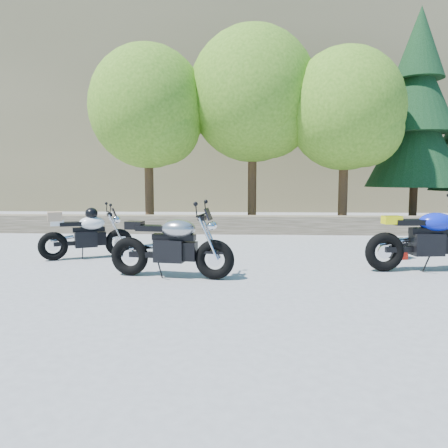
% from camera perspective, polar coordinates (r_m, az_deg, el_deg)
% --- Properties ---
extents(ground, '(90.00, 90.00, 0.00)m').
position_cam_1_polar(ground, '(6.90, -2.08, -7.09)').
color(ground, gray).
rests_on(ground, ground).
extents(stone_wall, '(22.00, 0.55, 0.50)m').
position_cam_1_polar(stone_wall, '(12.27, 0.08, -0.07)').
color(stone_wall, '#4D4533').
rests_on(stone_wall, ground).
extents(hillside, '(80.00, 30.00, 15.00)m').
position_cam_1_polar(hillside, '(35.28, 6.93, 15.76)').
color(hillside, brown).
rests_on(hillside, ground).
extents(tree_decid_left, '(3.67, 3.67, 5.62)m').
position_cam_1_polar(tree_decid_left, '(14.29, -9.54, 14.33)').
color(tree_decid_left, '#382314').
rests_on(tree_decid_left, ground).
extents(tree_decid_mid, '(4.08, 4.08, 6.24)m').
position_cam_1_polar(tree_decid_mid, '(14.44, 4.21, 15.93)').
color(tree_decid_mid, '#382314').
rests_on(tree_decid_mid, ground).
extents(tree_decid_right, '(3.54, 3.54, 5.41)m').
position_cam_1_polar(tree_decid_right, '(14.11, 16.04, 13.72)').
color(tree_decid_right, '#382314').
rests_on(tree_decid_right, ground).
extents(conifer_near, '(3.17, 3.17, 7.06)m').
position_cam_1_polar(conifer_near, '(16.06, 23.92, 13.14)').
color(conifer_near, '#382314').
rests_on(conifer_near, ground).
extents(silver_bike, '(2.03, 0.64, 1.02)m').
position_cam_1_polar(silver_bike, '(6.91, -6.81, -2.92)').
color(silver_bike, black).
rests_on(silver_bike, ground).
extents(white_bike, '(1.66, 0.91, 0.99)m').
position_cam_1_polar(white_bike, '(8.90, -17.56, -1.20)').
color(white_bike, black).
rests_on(white_bike, ground).
extents(blue_bike, '(2.16, 0.68, 1.08)m').
position_cam_1_polar(blue_bike, '(8.11, 25.20, -1.89)').
color(blue_bike, black).
rests_on(blue_bike, ground).
extents(backpack, '(0.34, 0.31, 0.40)m').
position_cam_1_polar(backpack, '(9.12, 21.86, -3.04)').
color(backpack, black).
rests_on(backpack, ground).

